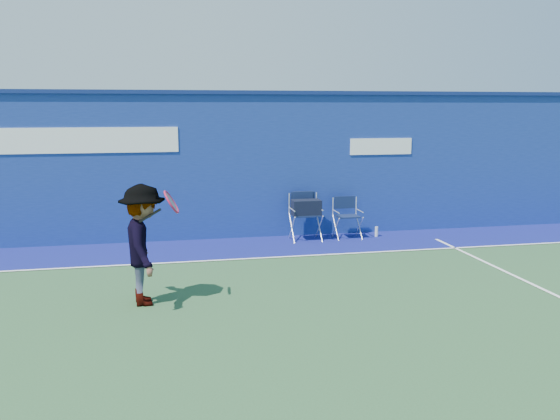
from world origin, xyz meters
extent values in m
plane|color=#294E2B|center=(0.00, 0.00, 0.00)|extent=(80.00, 80.00, 0.00)
cube|color=navy|center=(0.00, 5.20, 1.50)|extent=(24.00, 0.40, 3.00)
cube|color=navy|center=(0.00, 5.20, 3.04)|extent=(24.00, 0.50, 0.08)
cube|color=white|center=(-3.00, 4.99, 2.10)|extent=(4.50, 0.02, 0.50)
cube|color=white|center=(3.60, 4.99, 1.90)|extent=(1.40, 0.02, 0.35)
cube|color=navy|center=(0.00, 4.10, 0.00)|extent=(24.00, 1.80, 0.01)
cube|color=white|center=(0.00, 3.20, 0.01)|extent=(24.00, 0.06, 0.01)
cube|color=#111C3F|center=(1.80, 4.52, 0.53)|extent=(0.52, 0.44, 0.03)
cube|color=silver|center=(1.80, 4.78, 0.75)|extent=(0.59, 0.03, 0.43)
cube|color=#111C3F|center=(1.80, 4.78, 0.83)|extent=(0.52, 0.03, 0.30)
cube|color=black|center=(1.80, 4.49, 0.70)|extent=(0.59, 0.34, 0.32)
cube|color=#111C3F|center=(1.80, 4.78, 0.88)|extent=(0.43, 0.06, 0.24)
cube|color=#111C3F|center=(2.72, 4.52, 0.47)|extent=(0.46, 0.38, 0.03)
cube|color=silver|center=(2.72, 4.75, 0.66)|extent=(0.52, 0.02, 0.38)
cube|color=#111C3F|center=(2.72, 4.75, 0.74)|extent=(0.46, 0.02, 0.26)
cylinder|color=silver|center=(3.37, 4.53, 0.11)|extent=(0.07, 0.07, 0.22)
imported|color=#EA4738|center=(-1.41, 1.06, 0.85)|extent=(0.73, 1.15, 1.70)
torus|color=#AD173C|center=(-1.01, 0.94, 1.46)|extent=(0.25, 0.39, 0.33)
cylinder|color=gray|center=(-1.01, 0.94, 1.46)|extent=(0.19, 0.33, 0.27)
cylinder|color=black|center=(-1.30, 0.91, 1.29)|extent=(0.31, 0.07, 0.20)
camera|label=1|loc=(-1.18, -7.20, 2.74)|focal=38.00mm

